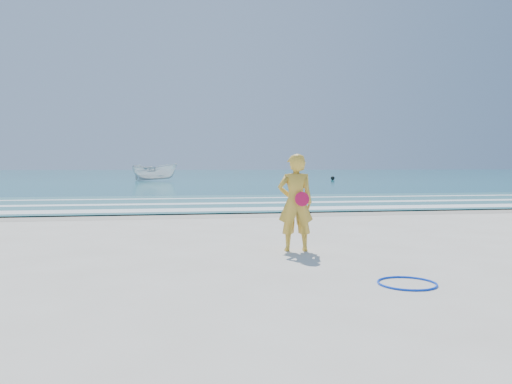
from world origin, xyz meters
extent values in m
plane|color=silver|center=(0.00, 0.00, 0.00)|extent=(400.00, 400.00, 0.00)
cube|color=#B2A893|center=(0.00, 9.00, 0.00)|extent=(400.00, 2.40, 0.00)
cube|color=#19727F|center=(0.00, 105.00, 0.02)|extent=(400.00, 190.00, 0.04)
cube|color=#59B7AD|center=(0.00, 14.00, 0.04)|extent=(400.00, 10.00, 0.01)
cube|color=white|center=(0.00, 10.30, 0.05)|extent=(400.00, 1.40, 0.01)
cube|color=white|center=(0.00, 13.20, 0.05)|extent=(400.00, 0.90, 0.01)
cube|color=white|center=(0.00, 16.50, 0.05)|extent=(400.00, 0.60, 0.01)
torus|color=blue|center=(1.58, -1.14, 0.01)|extent=(0.98, 0.98, 0.03)
imported|color=silver|center=(-3.39, 45.90, 0.96)|extent=(5.08, 2.90, 1.85)
sphere|color=black|center=(15.85, 45.33, 0.26)|extent=(0.44, 0.44, 0.44)
imported|color=gold|center=(0.73, 1.71, 0.91)|extent=(0.70, 0.50, 1.83)
cylinder|color=#D41244|center=(0.81, 1.53, 0.99)|extent=(0.27, 0.08, 0.27)
camera|label=1|loc=(-1.54, -7.39, 1.61)|focal=35.00mm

